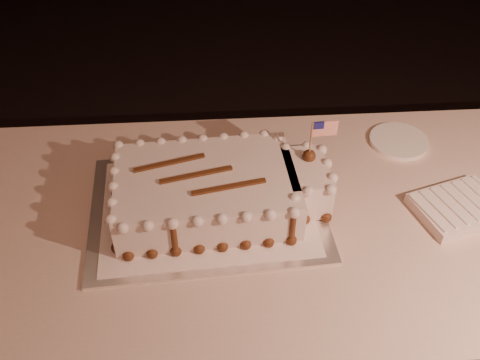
{
  "coord_description": "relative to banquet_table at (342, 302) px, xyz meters",
  "views": [
    {
      "loc": [
        -0.36,
        -0.29,
        1.67
      ],
      "look_at": [
        -0.29,
        0.63,
        0.84
      ],
      "focal_mm": 40.0,
      "sensor_mm": 36.0,
      "label": 1
    }
  ],
  "objects": [
    {
      "name": "sheet_cake",
      "position": [
        -0.35,
        0.03,
        0.44
      ],
      "size": [
        0.53,
        0.32,
        0.21
      ],
      "color": "silver",
      "rests_on": "doily"
    },
    {
      "name": "banquet_table",
      "position": [
        0.0,
        0.0,
        0.0
      ],
      "size": [
        2.4,
        0.8,
        0.75
      ],
      "primitive_type": "cube",
      "color": "beige",
      "rests_on": "ground"
    },
    {
      "name": "napkin_stack",
      "position": [
        0.23,
        -0.02,
        0.39
      ],
      "size": [
        0.24,
        0.2,
        0.03
      ],
      "color": "white",
      "rests_on": "banquet_table"
    },
    {
      "name": "side_plate",
      "position": [
        0.16,
        0.25,
        0.38
      ],
      "size": [
        0.16,
        0.16,
        0.01
      ],
      "primitive_type": "cylinder",
      "color": "white",
      "rests_on": "banquet_table"
    },
    {
      "name": "doily",
      "position": [
        -0.37,
        0.03,
        0.38
      ],
      "size": [
        0.52,
        0.41,
        0.0
      ],
      "primitive_type": "cube",
      "rotation": [
        0.0,
        0.0,
        0.06
      ],
      "color": "white",
      "rests_on": "cake_board"
    },
    {
      "name": "cake_board",
      "position": [
        -0.37,
        0.03,
        0.38
      ],
      "size": [
        0.58,
        0.45,
        0.01
      ],
      "primitive_type": "cube",
      "rotation": [
        0.0,
        0.0,
        0.06
      ],
      "color": "white",
      "rests_on": "banquet_table"
    }
  ]
}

